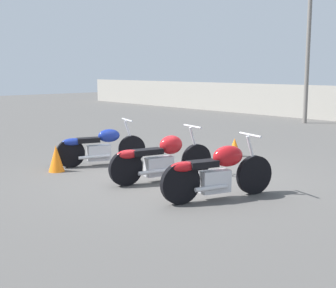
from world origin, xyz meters
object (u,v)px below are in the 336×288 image
light_pole_left (310,13)px  motorcycle_slot_1 (161,158)px  motorcycle_slot_2 (217,172)px  traffic_cone_near (234,147)px  traffic_cone_far (56,158)px  motorcycle_slot_0 (100,147)px

light_pole_left → motorcycle_slot_1: bearing=-71.5°
motorcycle_slot_2 → traffic_cone_near: (-2.23, 3.08, -0.23)m
motorcycle_slot_1 → traffic_cone_near: (-0.71, 2.94, -0.21)m
motorcycle_slot_2 → light_pole_left: bearing=131.4°
motorcycle_slot_1 → motorcycle_slot_2: 1.53m
traffic_cone_near → traffic_cone_far: (-1.32, -3.98, 0.05)m
light_pole_left → traffic_cone_far: size_ratio=12.94×
light_pole_left → motorcycle_slot_0: size_ratio=3.65×
motorcycle_slot_0 → traffic_cone_near: bearing=84.7°
light_pole_left → traffic_cone_near: (2.76, -7.46, -3.92)m
motorcycle_slot_1 → traffic_cone_far: motorcycle_slot_1 is taller
traffic_cone_far → traffic_cone_near: bearing=71.7°
motorcycle_slot_1 → traffic_cone_far: 2.29m
light_pole_left → motorcycle_slot_1: size_ratio=3.30×
light_pole_left → traffic_cone_far: (1.44, -11.44, -3.87)m
motorcycle_slot_0 → traffic_cone_near: size_ratio=4.37×
motorcycle_slot_0 → traffic_cone_far: motorcycle_slot_0 is taller
light_pole_left → motorcycle_slot_0: light_pole_left is taller
traffic_cone_near → motorcycle_slot_2: bearing=-54.0°
light_pole_left → traffic_cone_near: size_ratio=15.93×
traffic_cone_near → light_pole_left: bearing=110.3°
light_pole_left → traffic_cone_far: 12.16m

